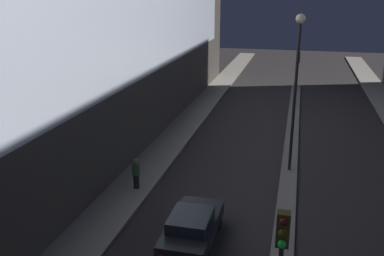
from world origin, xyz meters
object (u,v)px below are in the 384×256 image
at_px(traffic_light_near, 281,255).
at_px(traffic_light_mid, 298,66).
at_px(car_left_lane, 192,227).
at_px(street_lamp, 297,72).
at_px(pedestrian_on_left_sidewalk, 136,173).

xyz_separation_m(traffic_light_near, traffic_light_mid, (0.00, 27.16, 0.00)).
relative_size(traffic_light_near, car_left_lane, 1.08).
distance_m(traffic_light_near, street_lamp, 12.99).
bearing_deg(car_left_lane, street_lamp, 66.56).
xyz_separation_m(traffic_light_near, pedestrian_on_left_sidewalk, (-7.19, 8.68, -2.39)).
height_order(traffic_light_near, car_left_lane, traffic_light_near).
height_order(traffic_light_mid, pedestrian_on_left_sidewalk, traffic_light_mid).
relative_size(traffic_light_near, traffic_light_mid, 1.00).
distance_m(car_left_lane, pedestrian_on_left_sidewalk, 5.34).
bearing_deg(traffic_light_mid, pedestrian_on_left_sidewalk, -111.26).
distance_m(traffic_light_near, pedestrian_on_left_sidewalk, 11.52).
bearing_deg(street_lamp, pedestrian_on_left_sidewalk, -150.05).
bearing_deg(pedestrian_on_left_sidewalk, street_lamp, 29.95).
bearing_deg(pedestrian_on_left_sidewalk, traffic_light_near, -50.35).
height_order(traffic_light_near, street_lamp, street_lamp).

